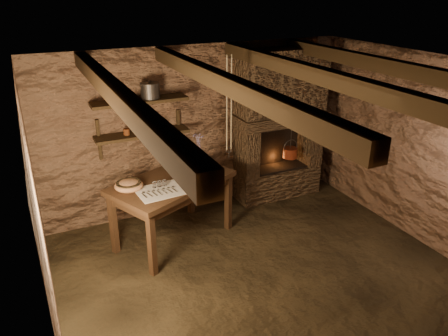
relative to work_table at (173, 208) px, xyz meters
name	(u,v)px	position (x,y,z in m)	size (l,w,h in m)	color
floor	(263,275)	(0.68, -1.18, -0.47)	(4.50, 4.50, 0.00)	black
back_wall	(197,129)	(0.68, 0.82, 0.73)	(4.50, 0.04, 2.40)	#523526
front_wall	(416,295)	(0.68, -3.18, 0.73)	(4.50, 0.04, 2.40)	#523526
left_wall	(42,229)	(-1.57, -1.18, 0.73)	(0.04, 4.00, 2.40)	#523526
right_wall	(421,151)	(2.93, -1.18, 0.73)	(0.04, 4.00, 2.40)	#523526
ceiling	(272,69)	(0.68, -1.18, 1.93)	(4.50, 4.00, 0.04)	black
beam_far_left	(116,94)	(-0.82, -1.18, 1.84)	(0.14, 3.95, 0.16)	black
beam_mid_left	(225,83)	(0.18, -1.18, 1.84)	(0.14, 3.95, 0.16)	black
beam_mid_right	(315,74)	(1.18, -1.18, 1.84)	(0.14, 3.95, 0.16)	black
beam_far_right	(390,66)	(2.18, -1.18, 1.84)	(0.14, 3.95, 0.16)	black
shelf_lower	(142,134)	(-0.17, 0.66, 0.83)	(1.25, 0.30, 0.04)	black
shelf_upper	(140,101)	(-0.17, 0.66, 1.28)	(1.25, 0.30, 0.04)	black
hearth	(280,121)	(1.93, 0.59, 0.76)	(1.43, 0.51, 2.30)	#37281B
work_table	(173,208)	(0.00, 0.00, 0.00)	(1.74, 1.42, 0.87)	#301D11
linen_cloth	(161,191)	(-0.22, -0.24, 0.40)	(0.56, 0.45, 0.01)	beige
pewter_cutlery_row	(161,191)	(-0.22, -0.26, 0.41)	(0.47, 0.18, 0.01)	gray
drinking_glasses	(159,184)	(-0.20, -0.14, 0.44)	(0.18, 0.05, 0.07)	silver
stoneware_jug	(199,154)	(0.45, 0.19, 0.61)	(0.16, 0.16, 0.49)	#A66B20
wooden_bowl	(129,186)	(-0.55, -0.02, 0.44)	(0.35, 0.35, 0.12)	#9B6743
iron_stockpot	(150,91)	(-0.02, 0.66, 1.39)	(0.25, 0.25, 0.18)	#332F2D
tin_pan	(115,91)	(-0.45, 0.76, 1.43)	(0.25, 0.25, 0.03)	gray
small_kettle	(159,127)	(0.07, 0.66, 0.90)	(0.14, 0.10, 0.15)	gray
rusty_tin	(127,132)	(-0.37, 0.66, 0.89)	(0.08, 0.08, 0.08)	#5F2A13
red_pot	(290,152)	(2.12, 0.54, 0.24)	(0.25, 0.24, 0.54)	maroon
hanging_ropes	(229,104)	(0.73, -0.13, 1.33)	(0.08, 0.08, 1.20)	#C1B088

